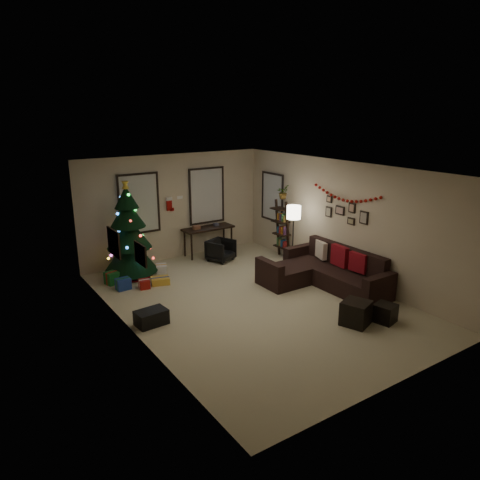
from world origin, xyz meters
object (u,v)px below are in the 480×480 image
desk (208,230)px  desk_chair (221,250)px  bookshelf (282,230)px  christmas_tree (129,236)px  sofa (324,273)px

desk → desk_chair: (-0.01, -0.65, -0.38)m
bookshelf → desk_chair: bearing=156.2°
christmas_tree → sofa: bearing=-41.7°
bookshelf → christmas_tree: bearing=166.4°
christmas_tree → desk: bearing=9.4°
christmas_tree → sofa: 4.52m
sofa → christmas_tree: bearing=138.3°
sofa → bookshelf: 2.16m
desk → bookshelf: bearing=-41.6°
christmas_tree → desk: (2.32, 0.39, -0.30)m
desk → desk_chair: 0.75m
desk → bookshelf: 1.96m
christmas_tree → sofa: (3.34, -2.97, -0.68)m
sofa → desk: size_ratio=1.89×
sofa → desk_chair: size_ratio=4.67×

